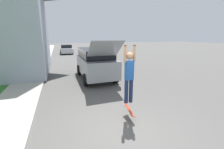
# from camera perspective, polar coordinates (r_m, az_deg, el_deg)

# --- Properties ---
(ground_plane) EXTENTS (120.00, 120.00, 0.00)m
(ground_plane) POSITION_cam_1_polar(r_m,az_deg,el_deg) (4.99, 4.14, -19.73)
(ground_plane) COLOR #54514F
(sidewalk) EXTENTS (1.80, 80.00, 0.10)m
(sidewalk) POSITION_cam_1_polar(r_m,az_deg,el_deg) (10.32, -29.46, -2.95)
(sidewalk) COLOR #ADA89E
(sidewalk) RESTS_ON ground_plane
(suv_parked) EXTENTS (2.07, 5.11, 2.61)m
(suv_parked) POSITION_cam_1_polar(r_m,az_deg,el_deg) (10.07, -6.39, 4.61)
(suv_parked) COLOR gray
(suv_parked) RESTS_ON ground_plane
(car_down_street) EXTENTS (1.97, 4.21, 1.45)m
(car_down_street) POSITION_cam_1_polar(r_m,az_deg,el_deg) (26.01, -16.98, 9.19)
(car_down_street) COLOR #B7B7BC
(car_down_street) RESTS_ON ground_plane
(skateboarder) EXTENTS (0.41, 0.23, 1.95)m
(skateboarder) POSITION_cam_1_polar(r_m,az_deg,el_deg) (4.90, 6.54, 0.23)
(skateboarder) COLOR #192347
(skateboarder) RESTS_ON ground_plane
(skateboard) EXTENTS (0.28, 0.77, 0.29)m
(skateboard) POSITION_cam_1_polar(r_m,az_deg,el_deg) (5.35, 6.44, -13.14)
(skateboard) COLOR #B73D23
(skateboard) RESTS_ON ground_plane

